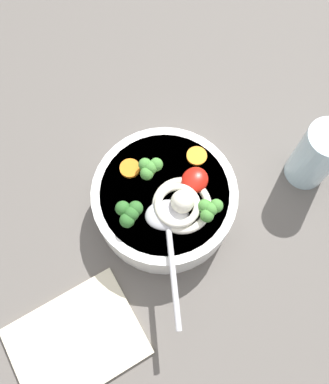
{
  "coord_description": "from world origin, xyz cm",
  "views": [
    {
      "loc": [
        15.74,
        12.69,
        64.33
      ],
      "look_at": [
        -1.11,
        1.49,
        11.24
      ],
      "focal_mm": 37.89,
      "sensor_mm": 36.0,
      "label": 1
    }
  ],
  "objects_px": {
    "noodle_pile": "(181,204)",
    "folded_napkin": "(76,341)",
    "soup_bowl": "(165,200)",
    "drinking_glass": "(316,156)",
    "soup_spoon": "(168,225)"
  },
  "relations": [
    {
      "from": "noodle_pile",
      "to": "folded_napkin",
      "type": "relative_size",
      "value": 0.52
    },
    {
      "from": "soup_bowl",
      "to": "drinking_glass",
      "type": "distance_m",
      "value": 0.23
    },
    {
      "from": "drinking_glass",
      "to": "folded_napkin",
      "type": "xyz_separation_m",
      "value": [
        0.41,
        -0.15,
        -0.05
      ]
    },
    {
      "from": "soup_spoon",
      "to": "drinking_glass",
      "type": "bearing_deg",
      "value": 111.4
    },
    {
      "from": "drinking_glass",
      "to": "folded_napkin",
      "type": "relative_size",
      "value": 0.68
    },
    {
      "from": "soup_spoon",
      "to": "drinking_glass",
      "type": "xyz_separation_m",
      "value": [
        -0.22,
        0.12,
        -0.02
      ]
    },
    {
      "from": "soup_spoon",
      "to": "noodle_pile",
      "type": "bearing_deg",
      "value": 142.26
    },
    {
      "from": "noodle_pile",
      "to": "drinking_glass",
      "type": "bearing_deg",
      "value": 146.05
    },
    {
      "from": "noodle_pile",
      "to": "soup_spoon",
      "type": "relative_size",
      "value": 0.59
    },
    {
      "from": "noodle_pile",
      "to": "folded_napkin",
      "type": "height_order",
      "value": "noodle_pile"
    },
    {
      "from": "drinking_glass",
      "to": "soup_bowl",
      "type": "bearing_deg",
      "value": -41.1
    },
    {
      "from": "soup_spoon",
      "to": "soup_bowl",
      "type": "bearing_deg",
      "value": -180.0
    },
    {
      "from": "soup_spoon",
      "to": "folded_napkin",
      "type": "xyz_separation_m",
      "value": [
        0.19,
        -0.02,
        -0.07
      ]
    },
    {
      "from": "soup_bowl",
      "to": "drinking_glass",
      "type": "relative_size",
      "value": 1.77
    },
    {
      "from": "noodle_pile",
      "to": "soup_bowl",
      "type": "bearing_deg",
      "value": -101.19
    }
  ]
}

